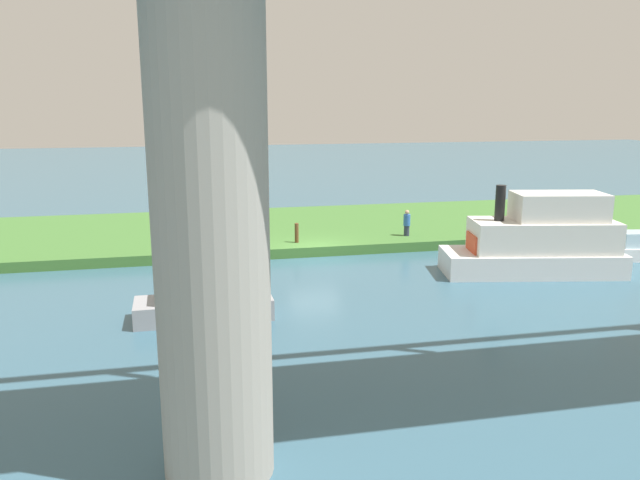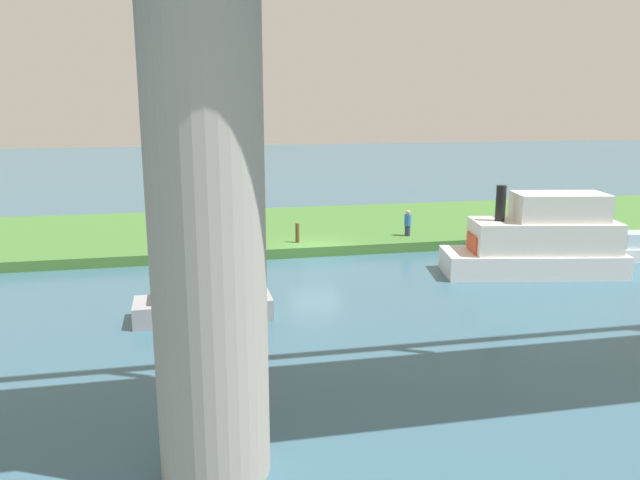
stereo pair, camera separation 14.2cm
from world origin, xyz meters
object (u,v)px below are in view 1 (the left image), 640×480
(bridge_pylon, at_px, (210,216))
(person_on_bank, at_px, (407,223))
(riverboat_paddlewheel, at_px, (539,241))
(motorboat_red, at_px, (199,303))
(motorboat_white, at_px, (526,243))
(mooring_post, at_px, (297,233))

(bridge_pylon, bearing_deg, person_on_bank, -120.01)
(riverboat_paddlewheel, height_order, motorboat_red, riverboat_paddlewheel)
(motorboat_red, relative_size, motorboat_white, 1.00)
(riverboat_paddlewheel, relative_size, motorboat_red, 1.69)
(person_on_bank, distance_m, riverboat_paddlewheel, 7.64)
(mooring_post, height_order, riverboat_paddlewheel, riverboat_paddlewheel)
(riverboat_paddlewheel, height_order, motorboat_white, riverboat_paddlewheel)
(bridge_pylon, xyz_separation_m, riverboat_paddlewheel, (-14.74, -12.40, -3.94))
(person_on_bank, height_order, mooring_post, person_on_bank)
(motorboat_red, bearing_deg, mooring_post, -119.34)
(person_on_bank, distance_m, motorboat_white, 6.12)
(person_on_bank, bearing_deg, bridge_pylon, 59.99)
(bridge_pylon, height_order, motorboat_red, bridge_pylon)
(person_on_bank, relative_size, motorboat_white, 0.29)
(motorboat_red, bearing_deg, riverboat_paddlewheel, -169.18)
(riverboat_paddlewheel, distance_m, motorboat_white, 3.73)
(person_on_bank, height_order, motorboat_red, person_on_bank)
(bridge_pylon, height_order, riverboat_paddlewheel, bridge_pylon)
(bridge_pylon, relative_size, motorboat_red, 2.25)
(mooring_post, height_order, motorboat_red, motorboat_red)
(motorboat_red, xyz_separation_m, motorboat_white, (-16.26, -6.19, 0.01))
(bridge_pylon, relative_size, riverboat_paddlewheel, 1.33)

